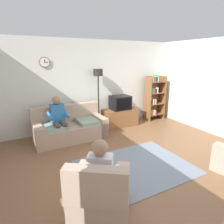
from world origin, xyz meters
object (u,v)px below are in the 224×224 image
armchair_near_window (101,194)px  person_in_left_armchair (101,171)px  couch (70,128)px  floor_lamp (98,83)px  person_on_couch (59,117)px  tv (120,103)px  bookshelf (154,97)px  tv_stand (120,117)px

armchair_near_window → person_in_left_armchair: person_in_left_armchair is taller
couch → floor_lamp: floor_lamp is taller
person_in_left_armchair → armchair_near_window: bearing=-124.1°
armchair_near_window → person_on_couch: bearing=89.0°
tv → person_on_couch: bearing=-169.2°
tv → person_on_couch: size_ratio=0.48×
bookshelf → floor_lamp: bearing=179.2°
tv → person_in_left_armchair: 3.64m
tv_stand → tv: 0.50m
couch → tv: tv is taller
couch → person_in_left_armchair: 2.75m
tv → armchair_near_window: size_ratio=0.51×
couch → tv: bearing=9.2°
tv → person_in_left_armchair: size_ratio=0.54×
armchair_near_window → person_on_couch: 2.72m
couch → floor_lamp: 1.59m
bookshelf → person_in_left_armchair: bookshelf is taller
couch → person_in_left_armchair: size_ratio=1.71×
couch → tv_stand: (1.74, 0.31, -0.03)m
tv → person_on_couch: (-2.05, -0.39, -0.09)m
bookshelf → armchair_near_window: bearing=-138.0°
couch → person_on_couch: person_on_couch is taller
tv → person_on_couch: person_on_couch is taller
tv_stand → person_in_left_armchair: 3.67m
person_on_couch → bookshelf: bearing=7.9°
floor_lamp → tv_stand: bearing=-8.0°
floor_lamp → person_in_left_armchair: (-1.35, -3.13, -0.85)m
tv_stand → floor_lamp: (-0.70, 0.10, 1.17)m
tv_stand → person_in_left_armchair: size_ratio=0.98×
person_in_left_armchair → tv: bearing=55.7°
tv_stand → person_on_couch: (-2.05, -0.42, 0.42)m
tv_stand → person_on_couch: person_on_couch is taller
tv_stand → couch: bearing=-170.1°
tv → person_in_left_armchair: bearing=-124.3°
bookshelf → armchair_near_window: bookshelf is taller
armchair_near_window → person_in_left_armchair: size_ratio=1.05×
floor_lamp → person_in_left_armchair: 3.51m
armchair_near_window → person_on_couch: (0.05, 2.68, 0.41)m
couch → person_on_couch: 0.51m
armchair_near_window → person_in_left_armchair: (0.05, 0.07, 0.32)m
tv → floor_lamp: size_ratio=0.32×
floor_lamp → person_in_left_armchair: floor_lamp is taller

